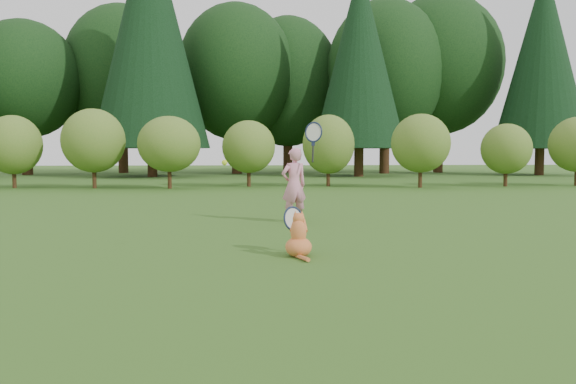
{
  "coord_description": "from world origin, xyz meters",
  "views": [
    {
      "loc": [
        -0.4,
        -7.1,
        1.25
      ],
      "look_at": [
        0.2,
        0.8,
        0.7
      ],
      "focal_mm": 35.0,
      "sensor_mm": 36.0,
      "label": 1
    }
  ],
  "objects": [
    {
      "name": "ground",
      "position": [
        0.0,
        0.0,
        0.0
      ],
      "size": [
        100.0,
        100.0,
        0.0
      ],
      "primitive_type": "plane",
      "color": "#355919",
      "rests_on": "ground"
    },
    {
      "name": "shrub_row",
      "position": [
        0.0,
        13.0,
        1.4
      ],
      "size": [
        28.0,
        3.0,
        2.8
      ],
      "primitive_type": null,
      "color": "#487524",
      "rests_on": "ground"
    },
    {
      "name": "woodland_backdrop",
      "position": [
        0.0,
        23.0,
        7.5
      ],
      "size": [
        48.0,
        10.0,
        15.0
      ],
      "primitive_type": null,
      "color": "black",
      "rests_on": "ground"
    },
    {
      "name": "child",
      "position": [
        0.49,
        2.99,
        0.7
      ],
      "size": [
        0.8,
        0.53,
        2.01
      ],
      "rotation": [
        0.0,
        0.0,
        3.53
      ],
      "color": "pink",
      "rests_on": "ground"
    },
    {
      "name": "cat",
      "position": [
        0.24,
        -0.37,
        0.28
      ],
      "size": [
        0.43,
        0.76,
        0.75
      ],
      "rotation": [
        0.0,
        0.0,
        -0.14
      ],
      "color": "#BA5F23",
      "rests_on": "ground"
    },
    {
      "name": "tennis_ball",
      "position": [
        -0.65,
        -0.22,
        1.14
      ],
      "size": [
        0.07,
        0.07,
        0.07
      ],
      "color": "#C7D919",
      "rests_on": "ground"
    }
  ]
}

